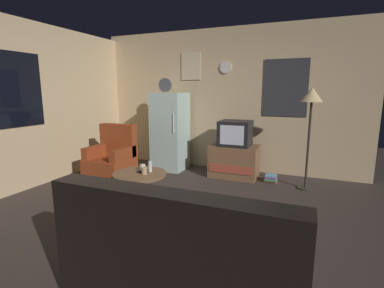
{
  "coord_description": "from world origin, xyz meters",
  "views": [
    {
      "loc": [
        1.54,
        -2.96,
        1.54
      ],
      "look_at": [
        -0.06,
        0.9,
        0.75
      ],
      "focal_mm": 26.61,
      "sensor_mm": 36.0,
      "label": 1
    }
  ],
  "objects_px": {
    "mug_ceramic_tan": "(144,171)",
    "standing_lamp": "(311,103)",
    "wine_glass": "(150,166)",
    "mug_ceramic_white": "(143,168)",
    "book_stack": "(271,178)",
    "tv_stand": "(234,161)",
    "crt_tv": "(235,133)",
    "coffee_table": "(140,188)",
    "remote_control": "(143,172)",
    "couch": "(182,262)",
    "fridge": "(170,131)",
    "armchair": "(112,161)"
  },
  "relations": [
    {
      "from": "coffee_table",
      "to": "remote_control",
      "type": "height_order",
      "value": "remote_control"
    },
    {
      "from": "mug_ceramic_white",
      "to": "armchair",
      "type": "height_order",
      "value": "armchair"
    },
    {
      "from": "remote_control",
      "to": "book_stack",
      "type": "bearing_deg",
      "value": 33.81
    },
    {
      "from": "mug_ceramic_tan",
      "to": "book_stack",
      "type": "height_order",
      "value": "mug_ceramic_tan"
    },
    {
      "from": "tv_stand",
      "to": "crt_tv",
      "type": "bearing_deg",
      "value": -6.49
    },
    {
      "from": "tv_stand",
      "to": "wine_glass",
      "type": "relative_size",
      "value": 5.6
    },
    {
      "from": "mug_ceramic_white",
      "to": "couch",
      "type": "bearing_deg",
      "value": -49.97
    },
    {
      "from": "fridge",
      "to": "armchair",
      "type": "height_order",
      "value": "fridge"
    },
    {
      "from": "couch",
      "to": "wine_glass",
      "type": "bearing_deg",
      "value": 127.4
    },
    {
      "from": "tv_stand",
      "to": "armchair",
      "type": "relative_size",
      "value": 0.88
    },
    {
      "from": "wine_glass",
      "to": "couch",
      "type": "bearing_deg",
      "value": -52.6
    },
    {
      "from": "fridge",
      "to": "mug_ceramic_tan",
      "type": "distance_m",
      "value": 1.89
    },
    {
      "from": "standing_lamp",
      "to": "book_stack",
      "type": "distance_m",
      "value": 1.41
    },
    {
      "from": "armchair",
      "to": "standing_lamp",
      "type": "bearing_deg",
      "value": 14.55
    },
    {
      "from": "tv_stand",
      "to": "armchair",
      "type": "height_order",
      "value": "armchair"
    },
    {
      "from": "wine_glass",
      "to": "armchair",
      "type": "distance_m",
      "value": 1.3
    },
    {
      "from": "tv_stand",
      "to": "couch",
      "type": "xyz_separation_m",
      "value": [
        0.42,
        -3.18,
        0.02
      ]
    },
    {
      "from": "crt_tv",
      "to": "remote_control",
      "type": "xyz_separation_m",
      "value": [
        -0.85,
        -1.7,
        -0.35
      ]
    },
    {
      "from": "tv_stand",
      "to": "coffee_table",
      "type": "bearing_deg",
      "value": -117.06
    },
    {
      "from": "fridge",
      "to": "coffee_table",
      "type": "height_order",
      "value": "fridge"
    },
    {
      "from": "standing_lamp",
      "to": "remote_control",
      "type": "relative_size",
      "value": 10.6
    },
    {
      "from": "wine_glass",
      "to": "remote_control",
      "type": "xyz_separation_m",
      "value": [
        -0.07,
        -0.08,
        -0.06
      ]
    },
    {
      "from": "tv_stand",
      "to": "crt_tv",
      "type": "height_order",
      "value": "crt_tv"
    },
    {
      "from": "tv_stand",
      "to": "book_stack",
      "type": "bearing_deg",
      "value": -5.46
    },
    {
      "from": "couch",
      "to": "book_stack",
      "type": "distance_m",
      "value": 3.13
    },
    {
      "from": "standing_lamp",
      "to": "wine_glass",
      "type": "xyz_separation_m",
      "value": [
        -1.98,
        -1.43,
        -0.84
      ]
    },
    {
      "from": "coffee_table",
      "to": "mug_ceramic_tan",
      "type": "relative_size",
      "value": 8.0
    },
    {
      "from": "armchair",
      "to": "coffee_table",
      "type": "bearing_deg",
      "value": -35.2
    },
    {
      "from": "armchair",
      "to": "book_stack",
      "type": "xyz_separation_m",
      "value": [
        2.57,
        0.93,
        -0.27
      ]
    },
    {
      "from": "fridge",
      "to": "crt_tv",
      "type": "bearing_deg",
      "value": -2.38
    },
    {
      "from": "mug_ceramic_white",
      "to": "book_stack",
      "type": "bearing_deg",
      "value": 44.83
    },
    {
      "from": "mug_ceramic_white",
      "to": "mug_ceramic_tan",
      "type": "distance_m",
      "value": 0.17
    },
    {
      "from": "wine_glass",
      "to": "armchair",
      "type": "relative_size",
      "value": 0.16
    },
    {
      "from": "crt_tv",
      "to": "standing_lamp",
      "type": "height_order",
      "value": "standing_lamp"
    },
    {
      "from": "crt_tv",
      "to": "standing_lamp",
      "type": "xyz_separation_m",
      "value": [
        1.2,
        -0.19,
        0.56
      ]
    },
    {
      "from": "coffee_table",
      "to": "fridge",
      "type": "bearing_deg",
      "value": 103.58
    },
    {
      "from": "book_stack",
      "to": "fridge",
      "type": "bearing_deg",
      "value": 176.6
    },
    {
      "from": "mug_ceramic_tan",
      "to": "standing_lamp",
      "type": "bearing_deg",
      "value": 37.87
    },
    {
      "from": "tv_stand",
      "to": "mug_ceramic_white",
      "type": "height_order",
      "value": "tv_stand"
    },
    {
      "from": "crt_tv",
      "to": "wine_glass",
      "type": "bearing_deg",
      "value": -115.8
    },
    {
      "from": "mug_ceramic_tan",
      "to": "fridge",
      "type": "bearing_deg",
      "value": 106.12
    },
    {
      "from": "wine_glass",
      "to": "book_stack",
      "type": "relative_size",
      "value": 0.7
    },
    {
      "from": "wine_glass",
      "to": "mug_ceramic_tan",
      "type": "xyz_separation_m",
      "value": [
        -0.02,
        -0.13,
        -0.03
      ]
    },
    {
      "from": "standing_lamp",
      "to": "couch",
      "type": "height_order",
      "value": "standing_lamp"
    },
    {
      "from": "tv_stand",
      "to": "crt_tv",
      "type": "xyz_separation_m",
      "value": [
        0.01,
        -0.0,
        0.51
      ]
    },
    {
      "from": "fridge",
      "to": "mug_ceramic_white",
      "type": "height_order",
      "value": "fridge"
    },
    {
      "from": "coffee_table",
      "to": "couch",
      "type": "relative_size",
      "value": 0.42
    },
    {
      "from": "mug_ceramic_tan",
      "to": "remote_control",
      "type": "relative_size",
      "value": 0.6
    },
    {
      "from": "mug_ceramic_tan",
      "to": "couch",
      "type": "distance_m",
      "value": 1.88
    },
    {
      "from": "mug_ceramic_tan",
      "to": "couch",
      "type": "bearing_deg",
      "value": -49.89
    }
  ]
}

